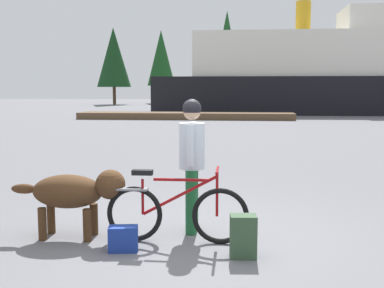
{
  "coord_description": "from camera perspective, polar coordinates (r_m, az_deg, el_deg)",
  "views": [
    {
      "loc": [
        0.49,
        -5.37,
        1.79
      ],
      "look_at": [
        -0.19,
        1.67,
        0.96
      ],
      "focal_mm": 43.42,
      "sensor_mm": 36.0,
      "label": 1
    }
  ],
  "objects": [
    {
      "name": "bicycle",
      "position": [
        5.48,
        -2.01,
        -8.37
      ],
      "size": [
        1.67,
        0.44,
        0.89
      ],
      "color": "black",
      "rests_on": "ground_plane"
    },
    {
      "name": "backpack",
      "position": [
        5.09,
        6.31,
        -11.19
      ],
      "size": [
        0.29,
        0.22,
        0.46
      ],
      "primitive_type": "cube",
      "rotation": [
        0.0,
        0.0,
        0.08
      ],
      "color": "#334C33",
      "rests_on": "ground_plane"
    },
    {
      "name": "pine_tree_center",
      "position": [
        54.34,
        4.3,
        11.51
      ],
      "size": [
        3.43,
        3.43,
        10.7
      ],
      "color": "#4C331E",
      "rests_on": "ground_plane"
    },
    {
      "name": "pine_tree_mid_back",
      "position": [
        60.87,
        -3.81,
        10.47
      ],
      "size": [
        3.57,
        3.57,
        9.35
      ],
      "color": "#4C331E",
      "rests_on": "ground_plane"
    },
    {
      "name": "dock_pier",
      "position": [
        28.19,
        -0.79,
        3.48
      ],
      "size": [
        12.97,
        2.06,
        0.4
      ],
      "primitive_type": "cube",
      "color": "brown",
      "rests_on": "ground_plane"
    },
    {
      "name": "ferry_boat",
      "position": [
        37.03,
        18.85,
        8.04
      ],
      "size": [
        28.64,
        7.52,
        8.29
      ],
      "color": "black",
      "rests_on": "ground_plane"
    },
    {
      "name": "ground_plane",
      "position": [
        5.69,
        0.28,
        -11.64
      ],
      "size": [
        160.0,
        160.0,
        0.0
      ],
      "primitive_type": "plane",
      "color": "slate"
    },
    {
      "name": "person_cyclist",
      "position": [
        5.77,
        -0.01,
        -1.13
      ],
      "size": [
        0.32,
        0.53,
        1.67
      ],
      "color": "#19592D",
      "rests_on": "ground_plane"
    },
    {
      "name": "pine_tree_far_left",
      "position": [
        56.24,
        -9.6,
        10.44
      ],
      "size": [
        4.0,
        4.0,
        9.0
      ],
      "color": "#4C331E",
      "rests_on": "ground_plane"
    },
    {
      "name": "pine_tree_far_right",
      "position": [
        59.03,
        21.59,
        10.35
      ],
      "size": [
        3.43,
        3.43,
        9.11
      ],
      "color": "#4C331E",
      "rests_on": "ground_plane"
    },
    {
      "name": "dog",
      "position": [
        5.79,
        -14.15,
        -5.74
      ],
      "size": [
        1.42,
        0.48,
        0.84
      ],
      "color": "#472D19",
      "rests_on": "ground_plane"
    },
    {
      "name": "handbag_pannier",
      "position": [
        5.32,
        -8.45,
        -11.44
      ],
      "size": [
        0.34,
        0.22,
        0.28
      ],
      "primitive_type": "cube",
      "rotation": [
        0.0,
        0.0,
        0.15
      ],
      "color": "navy",
      "rests_on": "ground_plane"
    }
  ]
}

